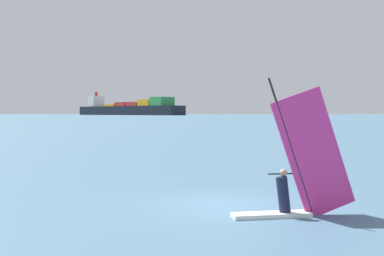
# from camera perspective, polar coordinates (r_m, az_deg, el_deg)

# --- Properties ---
(ground_plane) EXTENTS (4000.00, 4000.00, 0.00)m
(ground_plane) POSITION_cam_1_polar(r_m,az_deg,el_deg) (15.08, 3.58, -9.33)
(ground_plane) COLOR #476B84
(windsurfer) EXTENTS (3.69, 0.76, 4.05)m
(windsurfer) POSITION_cam_1_polar(r_m,az_deg,el_deg) (13.53, 12.56, -5.99)
(windsurfer) COLOR white
(windsurfer) RESTS_ON ground_plane
(cargo_ship) EXTENTS (140.98, 153.39, 32.08)m
(cargo_ship) POSITION_cam_1_polar(r_m,az_deg,el_deg) (603.46, -7.69, 2.38)
(cargo_ship) COLOR black
(cargo_ship) RESTS_ON ground_plane
(distant_headland) EXTENTS (945.24, 607.40, 22.28)m
(distant_headland) POSITION_cam_1_polar(r_m,az_deg,el_deg) (1375.10, 8.03, 2.21)
(distant_headland) COLOR #4C564C
(distant_headland) RESTS_ON ground_plane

